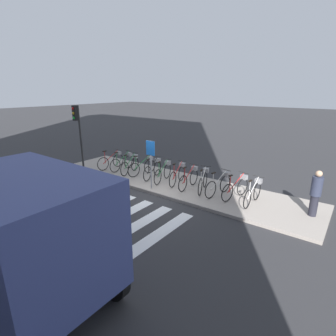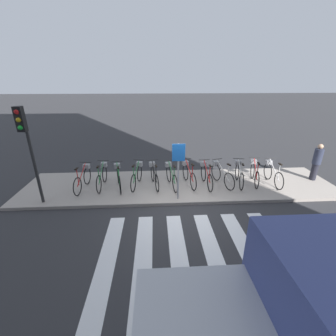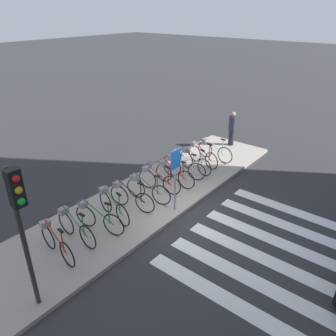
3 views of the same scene
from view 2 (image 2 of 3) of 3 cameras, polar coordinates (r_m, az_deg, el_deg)
name	(u,v)px [view 2 (image 2 of 3)]	position (r m, az deg, el deg)	size (l,w,h in m)	color
ground_plane	(184,205)	(8.12, 4.17, -9.48)	(120.00, 120.00, 0.00)	#2D2D30
sidewalk	(180,185)	(9.39, 3.03, -4.41)	(12.64, 2.99, 0.12)	#9E9389
parked_bicycle_0	(83,178)	(9.44, -20.73, -2.34)	(0.46, 1.68, 1.03)	black
parked_bicycle_1	(102,176)	(9.39, -16.37, -1.90)	(0.46, 1.68, 1.03)	black
parked_bicycle_2	(119,177)	(9.13, -12.46, -2.19)	(0.54, 1.65, 1.03)	black
parked_bicycle_3	(137,175)	(9.17, -7.86, -1.74)	(0.50, 1.66, 1.03)	black
parked_bicycle_4	(154,175)	(9.09, -3.54, -1.78)	(0.49, 1.66, 1.03)	black
parked_bicycle_5	(171,175)	(9.04, 0.79, -1.90)	(0.50, 1.66, 1.03)	black
parked_bicycle_6	(188,174)	(9.24, 5.23, -1.45)	(0.49, 1.66, 1.03)	black
parked_bicycle_7	(206,175)	(9.23, 9.65, -1.70)	(0.46, 1.68, 1.03)	black
parked_bicycle_8	(221,174)	(9.45, 13.37, -1.43)	(0.63, 1.62, 1.03)	black
parked_bicycle_9	(239,173)	(9.68, 17.60, -1.32)	(0.47, 1.66, 1.03)	black
parked_bicycle_10	(254,172)	(10.01, 21.11, -1.00)	(0.54, 1.65, 1.03)	black
parked_bicycle_11	(272,173)	(10.23, 24.99, -1.14)	(0.46, 1.68, 1.03)	black
pedestrian	(317,161)	(11.33, 33.57, 1.39)	(0.34, 0.34, 1.59)	#23232D
traffic_light	(26,137)	(8.34, -32.41, 6.73)	(0.24, 0.40, 3.33)	#2D2D2D
sign_post	(178,162)	(7.68, 2.67, 1.42)	(0.44, 0.07, 2.07)	#99999E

